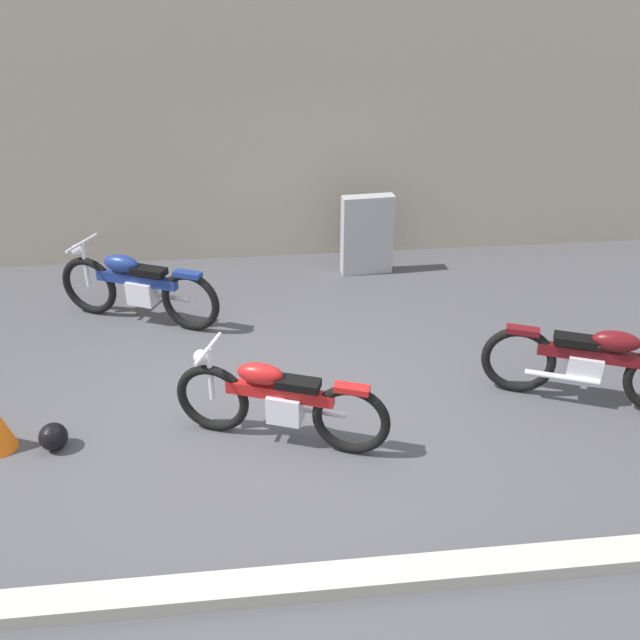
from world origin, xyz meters
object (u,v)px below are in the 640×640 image
Objects in this scene: helmet at (53,437)px; motorcycle_maroon at (593,363)px; stone_marker at (367,235)px; motorcycle_blue at (136,287)px; motorcycle_red at (278,401)px.

helmet is 0.13× the size of motorcycle_maroon.
stone_marker is 4.83m from helmet.
motorcycle_blue is (0.46, 2.33, 0.32)m from helmet.
motorcycle_blue is at bearing 177.11° from motorcycle_maroon.
motorcycle_red is at bearing -152.02° from motorcycle_maroon.
helmet is (-3.35, -3.44, -0.41)m from stone_marker.
motorcycle_blue reaches higher than helmet.
motorcycle_red is (-1.39, -3.55, -0.12)m from stone_marker.
stone_marker is at bearing -90.49° from motorcycle_red.
helmet is 0.13× the size of motorcycle_blue.
helmet is at bearing 103.19° from motorcycle_blue.
stone_marker reaches higher than motorcycle_blue.
motorcycle_maroon reaches higher than helmet.
helmet is at bearing -134.24° from stone_marker.
helmet is 1.99m from motorcycle_red.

